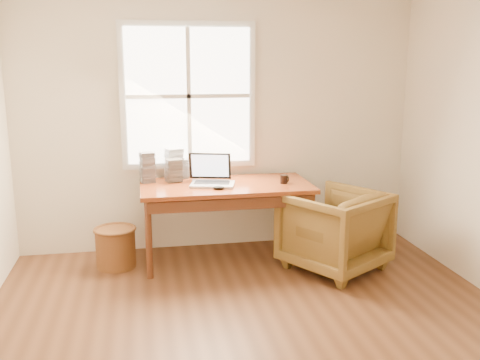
# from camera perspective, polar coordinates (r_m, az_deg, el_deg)

# --- Properties ---
(room_shell) EXTENTS (4.04, 4.54, 2.64)m
(room_shell) POSITION_cam_1_polar(r_m,az_deg,el_deg) (3.35, 2.47, 2.81)
(room_shell) COLOR brown
(room_shell) RESTS_ON ground
(desk) EXTENTS (1.60, 0.80, 0.04)m
(desk) POSITION_cam_1_polar(r_m,az_deg,el_deg) (5.05, -1.51, -0.64)
(desk) COLOR brown
(desk) RESTS_ON room_shell
(armchair) EXTENTS (1.11, 1.11, 0.74)m
(armchair) POSITION_cam_1_polar(r_m,az_deg,el_deg) (4.99, 10.00, -5.28)
(armchair) COLOR brown
(armchair) RESTS_ON room_shell
(wicker_stool) EXTENTS (0.39, 0.39, 0.36)m
(wicker_stool) POSITION_cam_1_polar(r_m,az_deg,el_deg) (5.15, -13.12, -7.06)
(wicker_stool) COLOR brown
(wicker_stool) RESTS_ON room_shell
(laptop) EXTENTS (0.46, 0.47, 0.28)m
(laptop) POSITION_cam_1_polar(r_m,az_deg,el_deg) (4.96, -2.97, 0.99)
(laptop) COLOR #AEB0B6
(laptop) RESTS_ON desk
(mouse) EXTENTS (0.11, 0.08, 0.03)m
(mouse) POSITION_cam_1_polar(r_m,az_deg,el_deg) (4.82, -2.29, -0.83)
(mouse) COLOR black
(mouse) RESTS_ON desk
(coffee_mug) EXTENTS (0.07, 0.07, 0.08)m
(coffee_mug) POSITION_cam_1_polar(r_m,az_deg,el_deg) (5.07, 4.69, 0.08)
(coffee_mug) COLOR black
(coffee_mug) RESTS_ON desk
(cd_stack_a) EXTENTS (0.19, 0.17, 0.30)m
(cd_stack_a) POSITION_cam_1_polar(r_m,az_deg,el_deg) (5.30, -7.03, 1.76)
(cd_stack_a) COLOR silver
(cd_stack_a) RESTS_ON desk
(cd_stack_b) EXTENTS (0.17, 0.15, 0.22)m
(cd_stack_b) POSITION_cam_1_polar(r_m,az_deg,el_deg) (5.15, -7.09, 1.01)
(cd_stack_b) COLOR #27262C
(cd_stack_b) RESTS_ON desk
(cd_stack_c) EXTENTS (0.15, 0.14, 0.29)m
(cd_stack_c) POSITION_cam_1_polar(r_m,az_deg,el_deg) (5.16, -9.84, 1.31)
(cd_stack_c) COLOR gray
(cd_stack_c) RESTS_ON desk
(cd_stack_d) EXTENTS (0.16, 0.15, 0.19)m
(cd_stack_d) POSITION_cam_1_polar(r_m,az_deg,el_deg) (5.33, -6.32, 1.25)
(cd_stack_d) COLOR #B0B4BC
(cd_stack_d) RESTS_ON desk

